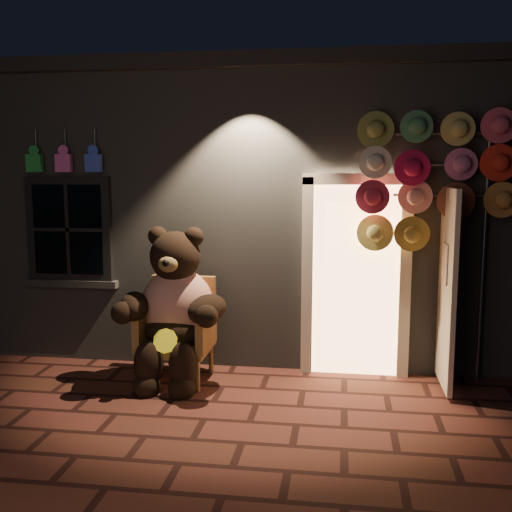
# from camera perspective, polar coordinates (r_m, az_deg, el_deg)

# --- Properties ---
(ground) EXTENTS (60.00, 60.00, 0.00)m
(ground) POSITION_cam_1_polar(r_m,az_deg,el_deg) (5.60, -4.98, -15.22)
(ground) COLOR #5A2922
(ground) RESTS_ON ground
(shop_building) EXTENTS (7.30, 5.95, 3.51)m
(shop_building) POSITION_cam_1_polar(r_m,az_deg,el_deg) (9.08, 0.68, 5.09)
(shop_building) COLOR slate
(shop_building) RESTS_ON ground
(wicker_armchair) EXTENTS (0.76, 0.69, 1.08)m
(wicker_armchair) POSITION_cam_1_polar(r_m,az_deg,el_deg) (6.49, -7.37, -6.90)
(wicker_armchair) COLOR #AB8042
(wicker_armchair) RESTS_ON ground
(teddy_bear) EXTENTS (1.23, 0.96, 1.70)m
(teddy_bear) POSITION_cam_1_polar(r_m,az_deg,el_deg) (6.31, -7.77, -5.04)
(teddy_bear) COLOR red
(teddy_bear) RESTS_ON ground
(hat_rack) EXTENTS (1.63, 0.22, 2.82)m
(hat_rack) POSITION_cam_1_polar(r_m,az_deg,el_deg) (6.34, 16.40, 7.27)
(hat_rack) COLOR #59595E
(hat_rack) RESTS_ON ground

